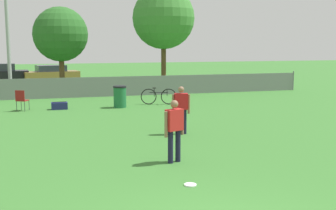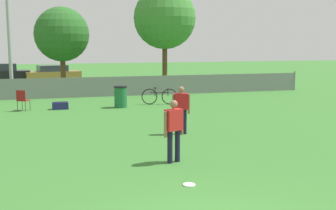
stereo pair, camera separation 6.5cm
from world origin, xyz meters
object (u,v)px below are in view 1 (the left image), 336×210
object	(u,v)px
bicycle_sideline	(159,96)
parked_car_tan	(51,74)
parked_car_dark	(1,74)
player_defender_red	(181,107)
gear_bag_sideline	(59,106)
player_thrower_red	(174,127)
tree_near_pole	(61,34)
frisbee_disc	(190,185)
folding_chair_sideline	(22,99)
tree_far_right	(164,18)
trash_bin	(120,97)

from	to	relation	value
bicycle_sideline	parked_car_tan	size ratio (longest dim) A/B	0.39
parked_car_dark	parked_car_tan	bearing A→B (deg)	-4.38
player_defender_red	parked_car_tan	size ratio (longest dim) A/B	0.36
gear_bag_sideline	bicycle_sideline	bearing A→B (deg)	2.79
player_thrower_red	bicycle_sideline	size ratio (longest dim) A/B	0.92
bicycle_sideline	parked_car_tan	distance (m)	14.97
tree_near_pole	frisbee_disc	distance (m)	19.61
player_defender_red	folding_chair_sideline	size ratio (longest dim) A/B	1.69
player_thrower_red	parked_car_tan	size ratio (longest dim) A/B	0.36
folding_chair_sideline	parked_car_tan	bearing A→B (deg)	-68.38
tree_far_right	tree_near_pole	bearing A→B (deg)	174.38
player_defender_red	parked_car_dark	xyz separation A→B (m)	(-7.23, 21.01, -0.18)
bicycle_sideline	parked_car_dark	world-z (taller)	parked_car_dark
tree_near_pole	player_defender_red	size ratio (longest dim) A/B	3.35
player_defender_red	bicycle_sideline	bearing A→B (deg)	95.12
tree_near_pole	frisbee_disc	world-z (taller)	tree_near_pole
player_thrower_red	frisbee_disc	distance (m)	1.95
tree_near_pole	parked_car_tan	world-z (taller)	tree_near_pole
parked_car_dark	parked_car_tan	world-z (taller)	parked_car_dark
tree_near_pole	player_thrower_red	size ratio (longest dim) A/B	3.35
player_thrower_red	folding_chair_sideline	size ratio (longest dim) A/B	1.69
folding_chair_sideline	parked_car_tan	distance (m)	14.54
folding_chair_sideline	gear_bag_sideline	size ratio (longest dim) A/B	1.31
folding_chair_sideline	trash_bin	distance (m)	4.29
folding_chair_sideline	parked_car_dark	world-z (taller)	parked_car_dark
player_thrower_red	trash_bin	size ratio (longest dim) A/B	1.55
trash_bin	gear_bag_sideline	world-z (taller)	trash_bin
parked_car_dark	trash_bin	bearing A→B (deg)	-69.93
trash_bin	folding_chair_sideline	bearing A→B (deg)	177.30
folding_chair_sideline	parked_car_tan	xyz separation A→B (m)	(1.56, 14.45, 0.10)
bicycle_sideline	parked_car_tan	xyz separation A→B (m)	(-4.70, 14.21, 0.24)
tree_near_pole	player_thrower_red	xyz separation A→B (m)	(1.86, -17.50, -2.60)
player_thrower_red	gear_bag_sideline	size ratio (longest dim) A/B	2.21
tree_far_right	bicycle_sideline	bearing A→B (deg)	-107.91
frisbee_disc	gear_bag_sideline	distance (m)	11.56
bicycle_sideline	frisbee_disc	bearing A→B (deg)	-87.03
trash_bin	gear_bag_sideline	size ratio (longest dim) A/B	1.43
frisbee_disc	folding_chair_sideline	xyz separation A→B (m)	(-3.75, 11.34, 0.52)
player_thrower_red	player_defender_red	bearing A→B (deg)	47.94
tree_near_pole	parked_car_tan	bearing A→B (deg)	94.61
player_defender_red	frisbee_disc	world-z (taller)	player_defender_red
player_thrower_red	frisbee_disc	xyz separation A→B (m)	(-0.20, -1.73, -0.88)
bicycle_sideline	gear_bag_sideline	xyz separation A→B (m)	(-4.68, -0.23, -0.24)
frisbee_disc	bicycle_sideline	size ratio (longest dim) A/B	0.16
player_defender_red	frisbee_disc	xyz separation A→B (m)	(-1.41, -4.85, -0.88)
player_thrower_red	frisbee_disc	bearing A→B (deg)	-117.38
tree_far_right	trash_bin	bearing A→B (deg)	-119.62
frisbee_disc	parked_car_tan	world-z (taller)	parked_car_tan
tree_far_right	gear_bag_sideline	world-z (taller)	tree_far_right
player_thrower_red	bicycle_sideline	distance (m)	10.13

